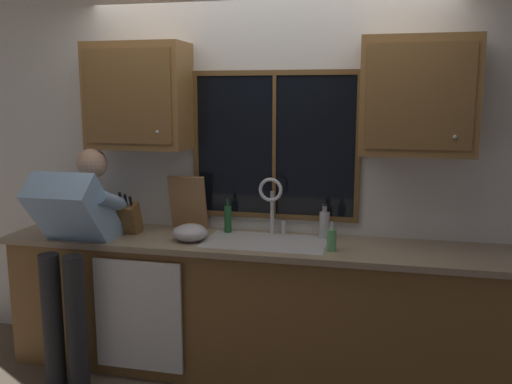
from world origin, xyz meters
name	(u,v)px	position (x,y,z in m)	size (l,w,h in m)	color
back_wall	(267,180)	(0.00, 0.06, 1.27)	(5.76, 0.12, 2.55)	silver
window_glass	(275,146)	(0.07, -0.01, 1.52)	(1.10, 0.02, 0.95)	black
window_frame_top	(275,73)	(0.07, -0.02, 2.02)	(1.17, 0.02, 0.04)	brown
window_frame_bottom	(274,216)	(0.07, -0.02, 1.03)	(1.17, 0.02, 0.04)	brown
window_frame_left	(196,144)	(-0.50, -0.02, 1.52)	(0.04, 0.02, 0.95)	brown
window_frame_right	(358,148)	(0.63, -0.02, 1.52)	(0.04, 0.02, 0.95)	brown
window_mullion_center	(274,146)	(0.07, -0.02, 1.52)	(0.02, 0.02, 0.95)	brown
lower_cabinet_run	(256,310)	(0.00, -0.29, 0.44)	(3.36, 0.58, 0.88)	brown
countertop	(255,245)	(0.00, -0.31, 0.90)	(3.42, 0.62, 0.04)	gray
dishwasher_front	(138,316)	(-0.71, -0.61, 0.46)	(0.60, 0.02, 0.74)	white
upper_cabinet_left	(138,96)	(-0.86, -0.17, 1.86)	(0.69, 0.36, 0.72)	olive
upper_cabinet_right	(418,97)	(0.99, -0.17, 1.86)	(0.69, 0.36, 0.72)	olive
sink	(265,256)	(0.07, -0.30, 0.82)	(0.80, 0.46, 0.21)	#B7B7BC
faucet	(272,199)	(0.07, -0.12, 1.17)	(0.18, 0.09, 0.40)	silver
person_standing	(74,239)	(-1.15, -0.59, 0.94)	(0.53, 0.71, 1.51)	#262628
knife_block	(130,218)	(-0.89, -0.30, 1.03)	(0.12, 0.18, 0.32)	brown
cutting_board	(188,203)	(-0.54, -0.09, 1.11)	(0.27, 0.02, 0.40)	#997047
mixing_bowl	(190,233)	(-0.43, -0.38, 0.97)	(0.23, 0.23, 0.12)	#B7B7BC
soap_dispenser	(332,240)	(0.51, -0.41, 0.99)	(0.06, 0.07, 0.19)	#59A566
bottle_green_glass	(324,224)	(0.43, -0.12, 1.02)	(0.07, 0.07, 0.23)	#B7B7BC
bottle_tall_clear	(228,218)	(-0.24, -0.11, 1.02)	(0.05, 0.05, 0.25)	#1E592D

